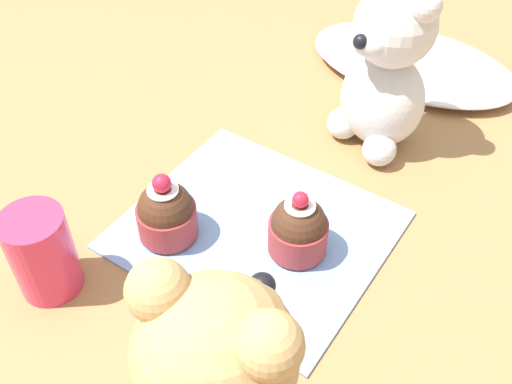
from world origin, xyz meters
TOP-DOWN VIEW (x-y plane):
  - ground_plane at (0.00, 0.00)m, footprint 4.00×4.00m
  - knitted_placemat at (0.00, 0.00)m, footprint 0.25×0.23m
  - tulle_cloth at (0.01, 0.36)m, footprint 0.29×0.17m
  - teddy_bear_cream at (0.03, 0.20)m, footprint 0.12×0.12m
  - cupcake_near_cream_bear at (0.05, 0.00)m, footprint 0.06×0.06m
  - cupcake_near_tan_bear at (-0.07, -0.05)m, footprint 0.06×0.06m
  - juice_glass at (-0.12, -0.16)m, footprint 0.06×0.06m

SIDE VIEW (x-z plane):
  - ground_plane at x=0.00m, z-range 0.00..0.00m
  - knitted_placemat at x=0.00m, z-range 0.00..0.01m
  - tulle_cloth at x=0.01m, z-range 0.00..0.03m
  - cupcake_near_tan_bear at x=-0.07m, z-range 0.00..0.07m
  - cupcake_near_cream_bear at x=0.05m, z-range 0.00..0.07m
  - juice_glass at x=-0.12m, z-range 0.00..0.09m
  - teddy_bear_cream at x=0.03m, z-range -0.01..0.19m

